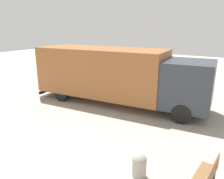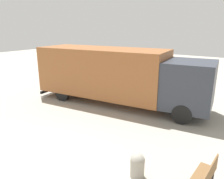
# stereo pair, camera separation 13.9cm
# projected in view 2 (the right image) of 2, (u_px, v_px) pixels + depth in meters

# --- Properties ---
(delivery_truck) EXTENTS (9.37, 3.36, 2.89)m
(delivery_truck) POSITION_uv_depth(u_px,v_px,m) (117.00, 74.00, 11.43)
(delivery_truck) COLOR #99592D
(delivery_truck) RESTS_ON ground
(bollard_near_bench) EXTENTS (0.40, 0.40, 0.70)m
(bollard_near_bench) POSITION_uv_depth(u_px,v_px,m) (137.00, 165.00, 5.92)
(bollard_near_bench) COLOR #9E998C
(bollard_near_bench) RESTS_ON ground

